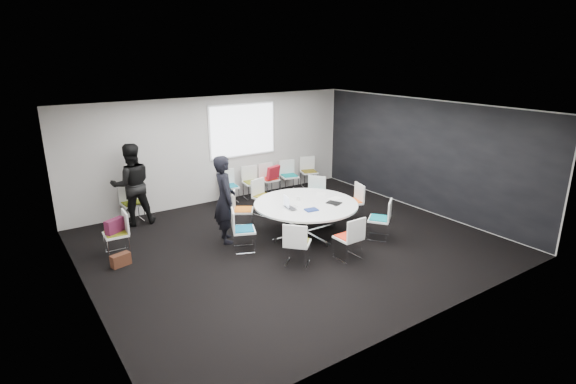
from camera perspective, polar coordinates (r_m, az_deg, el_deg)
room_shell at (r=9.16m, az=0.86°, el=1.65°), size 8.08×7.08×2.88m
conference_table at (r=9.85m, az=2.27°, el=-2.43°), size 2.27×2.27×0.73m
projection_screen at (r=12.31m, az=-5.75°, el=7.80°), size 1.90×0.03×1.35m
chair_ring_a at (r=10.91m, az=8.07°, el=-2.10°), size 0.55×0.56×0.88m
chair_ring_b at (r=11.38m, az=3.39°, el=-1.13°), size 0.63×0.64×0.88m
chair_ring_c at (r=11.18m, az=-3.09°, el=-1.46°), size 0.57×0.56×0.88m
chair_ring_d at (r=10.30m, az=-5.76°, el=-3.22°), size 0.63×0.63×0.88m
chair_ring_e at (r=9.20m, az=-5.69°, el=-5.80°), size 0.59×0.60×0.88m
chair_ring_f at (r=8.56m, az=1.16°, el=-7.56°), size 0.64×0.64×0.88m
chair_ring_g at (r=8.88m, az=7.68°, el=-6.78°), size 0.47×0.46×0.88m
chair_ring_h at (r=9.92m, az=11.53°, el=-4.31°), size 0.64×0.63×0.88m
chair_back_a at (r=12.12m, az=-7.50°, el=-0.08°), size 0.52×0.51×0.88m
chair_back_b at (r=12.41m, az=-4.56°, el=0.44°), size 0.52×0.51×0.88m
chair_back_c at (r=12.70m, az=-2.41°, el=0.88°), size 0.46×0.45×0.88m
chair_back_d at (r=13.02m, az=0.15°, el=1.32°), size 0.55×0.54×0.88m
chair_back_e at (r=13.48m, az=2.67°, el=1.86°), size 0.58×0.58×0.88m
chair_spare_left at (r=9.59m, az=-20.83°, el=-5.92°), size 0.47×0.48×0.88m
chair_person_back at (r=11.30m, az=-19.12°, el=-2.24°), size 0.49×0.48×0.88m
person_main at (r=9.48m, az=-8.04°, el=-0.91°), size 0.61×0.78×1.87m
person_back at (r=10.94m, az=-19.23°, el=0.90°), size 1.01×0.83×1.92m
laptop at (r=9.46m, az=0.54°, el=-2.00°), size 0.24×0.36×0.03m
laptop_lid at (r=9.48m, az=-0.21°, el=-1.22°), size 0.09×0.29×0.22m
notebook_black at (r=9.82m, az=5.86°, el=-1.38°), size 0.32×0.36×0.02m
tablet_folio at (r=9.35m, az=2.99°, el=-2.27°), size 0.29×0.24×0.03m
papers_right at (r=10.42m, az=4.17°, el=-0.27°), size 0.36×0.36×0.00m
papers_front at (r=10.15m, az=5.97°, el=-0.80°), size 0.32×0.24×0.00m
cup at (r=9.96m, az=1.30°, el=-0.80°), size 0.08×0.08×0.09m
phone at (r=9.70m, az=6.22°, el=-1.67°), size 0.15×0.10×0.01m
maroon_bag at (r=9.47m, az=-21.14°, el=-4.02°), size 0.42×0.32×0.28m
brown_bag at (r=9.16m, az=-20.47°, el=-8.08°), size 0.39×0.25×0.24m
red_jacket at (r=12.40m, az=-1.88°, el=2.52°), size 0.47×0.28×0.36m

